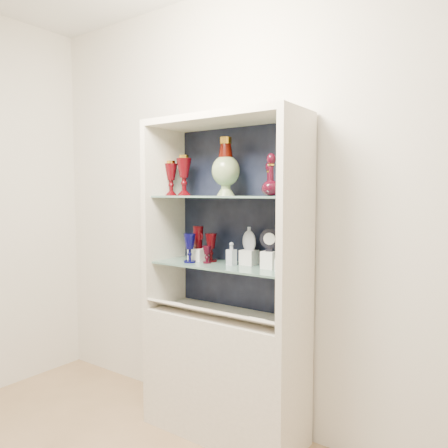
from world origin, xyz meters
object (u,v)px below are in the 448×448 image
Objects in this scene: pedestal_lamp_right at (184,175)px; cameo_medallion at (270,240)px; pedestal_lamp_left at (171,178)px; ruby_goblet_tall at (211,247)px; enamel_urn at (226,167)px; clear_square_bottle at (231,254)px; flat_flask at (249,238)px; lidded_bowl at (281,187)px; ruby_goblet_small at (207,255)px; cobalt_goblet at (190,248)px; ruby_pitcher at (198,237)px; ruby_decanter_b at (269,178)px; ruby_decanter_a at (271,172)px; clear_round_decanter at (286,245)px.

cameo_medallion is at bearing 1.60° from pedestal_lamp_right.
pedestal_lamp_left is 0.53m from ruby_goblet_tall.
clear_square_bottle is at bearing -10.30° from enamel_urn.
flat_flask is (0.55, 0.09, -0.37)m from pedestal_lamp_left.
lidded_bowl reaches higher than ruby_goblet_small.
pedestal_lamp_right is 0.33m from enamel_urn.
cobalt_goblet is at bearing -158.51° from ruby_goblet_small.
flat_flask is (0.35, 0.14, 0.07)m from cobalt_goblet.
ruby_pitcher is 0.36m from flat_flask.
ruby_pitcher is 0.29m from clear_square_bottle.
enamel_urn is at bearing 18.49° from ruby_goblet_small.
ruby_decanter_b is 0.11m from lidded_bowl.
ruby_decanter_b is 0.60m from ruby_goblet_tall.
pedestal_lamp_left reaches higher than clear_square_bottle.
ruby_goblet_small is (0.31, -0.02, -0.48)m from pedestal_lamp_left.
cameo_medallion reaches higher than ruby_goblet_tall.
ruby_goblet_tall is at bearing 177.91° from lidded_bowl.
lidded_bowl is 0.39m from flat_flask.
ruby_pitcher is 1.07× the size of cameo_medallion.
pedestal_lamp_right is 0.48m from cobalt_goblet.
ruby_decanter_b reaches higher than clear_square_bottle.
cameo_medallion is at bearing -1.67° from ruby_goblet_tall.
lidded_bowl is at bearing 3.47° from clear_square_bottle.
flat_flask is at bearing 7.83° from ruby_goblet_tall.
enamel_urn is at bearing 0.22° from pedestal_lamp_right.
lidded_bowl is 0.31m from cameo_medallion.
lidded_bowl is 0.67× the size of clear_square_bottle.
pedestal_lamp_right is (0.10, 0.02, 0.02)m from pedestal_lamp_left.
enamel_urn is 1.36× the size of ruby_decanter_a.
enamel_urn is 1.92× the size of cobalt_goblet.
ruby_decanter_b is at bearing 3.36° from pedestal_lamp_right.
cameo_medallion is at bearing 175.36° from lidded_bowl.
lidded_bowl is at bearing 0.96° from pedestal_lamp_right.
ruby_decanter_a reaches higher than ruby_pitcher.
pedestal_lamp_left is at bearing 176.68° from ruby_goblet_small.
clear_square_bottle is (0.16, 0.03, 0.02)m from ruby_goblet_small.
pedestal_lamp_right is 0.74× the size of enamel_urn.
clear_round_decanter is (0.54, -0.03, 0.06)m from ruby_goblet_tall.
ruby_decanter_a is 1.77× the size of flat_flask.
lidded_bowl is 0.60× the size of clear_round_decanter.
cobalt_goblet is 0.14m from ruby_goblet_tall.
enamel_urn is 2.61× the size of cameo_medallion.
pedestal_lamp_right reaches higher than ruby_decanter_b.
ruby_decanter_b is (0.28, 0.03, -0.07)m from enamel_urn.
ruby_decanter_a is 2.38× the size of ruby_goblet_small.
ruby_goblet_tall is at bearing 8.73° from pedestal_lamp_right.
clear_round_decanter is (0.04, -0.01, -0.32)m from lidded_bowl.
cameo_medallion is (0.30, 0.02, -0.43)m from enamel_urn.
enamel_urn is at bearing -12.18° from ruby_goblet_tall.
ruby_decanter_a is at bearing -22.50° from flat_flask.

